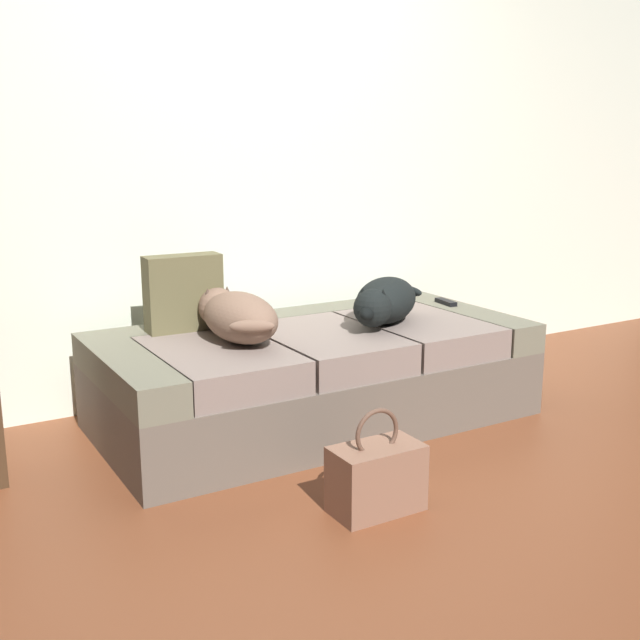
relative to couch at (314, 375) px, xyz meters
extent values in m
plane|color=brown|center=(0.00, -0.98, -0.22)|extent=(10.00, 10.00, 0.00)
cube|color=silver|center=(0.00, 0.67, 1.18)|extent=(6.40, 0.10, 2.80)
cube|color=#62574C|center=(0.00, 0.00, -0.07)|extent=(1.95, 0.95, 0.30)
cube|color=#6B6956|center=(-0.87, 0.00, 0.15)|extent=(0.20, 0.95, 0.14)
cube|color=#6B6956|center=(0.87, 0.00, 0.15)|extent=(0.20, 0.95, 0.14)
cube|color=#6B6956|center=(0.00, 0.37, 0.15)|extent=(1.55, 0.20, 0.14)
cube|color=gray|center=(-0.52, -0.10, 0.15)|extent=(0.50, 0.74, 0.14)
cube|color=gray|center=(0.00, -0.10, 0.15)|extent=(0.50, 0.74, 0.14)
cube|color=gray|center=(0.52, -0.10, 0.15)|extent=(0.50, 0.74, 0.14)
ellipsoid|color=#7B5C4A|center=(-0.39, -0.05, 0.33)|extent=(0.28, 0.47, 0.21)
sphere|color=#7B5C4A|center=(-0.40, 0.17, 0.33)|extent=(0.17, 0.17, 0.17)
ellipsoid|color=#49372C|center=(-0.40, 0.25, 0.32)|extent=(0.07, 0.10, 0.06)
cone|color=#49372C|center=(-0.44, 0.17, 0.40)|extent=(0.04, 0.04, 0.05)
cone|color=#49372C|center=(-0.35, 0.18, 0.40)|extent=(0.04, 0.04, 0.05)
ellipsoid|color=#7B5C4A|center=(-0.43, -0.26, 0.34)|extent=(0.18, 0.13, 0.05)
ellipsoid|color=black|center=(0.36, -0.05, 0.33)|extent=(0.52, 0.49, 0.21)
sphere|color=black|center=(0.19, -0.19, 0.33)|extent=(0.17, 0.17, 0.17)
ellipsoid|color=black|center=(0.13, -0.24, 0.32)|extent=(0.12, 0.11, 0.06)
cone|color=black|center=(0.22, -0.23, 0.39)|extent=(0.04, 0.04, 0.05)
cone|color=black|center=(0.16, -0.15, 0.39)|extent=(0.04, 0.04, 0.05)
ellipsoid|color=black|center=(0.55, 0.03, 0.34)|extent=(0.08, 0.19, 0.05)
cube|color=black|center=(0.87, 0.12, 0.23)|extent=(0.06, 0.15, 0.02)
cube|color=brown|center=(-0.52, 0.27, 0.39)|extent=(0.34, 0.13, 0.34)
cube|color=#865E49|center=(-0.27, -0.90, -0.10)|extent=(0.32, 0.18, 0.24)
torus|color=brown|center=(-0.27, -0.90, 0.07)|extent=(0.18, 0.02, 0.18)
camera|label=1|loc=(-1.70, -2.94, 1.05)|focal=43.22mm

